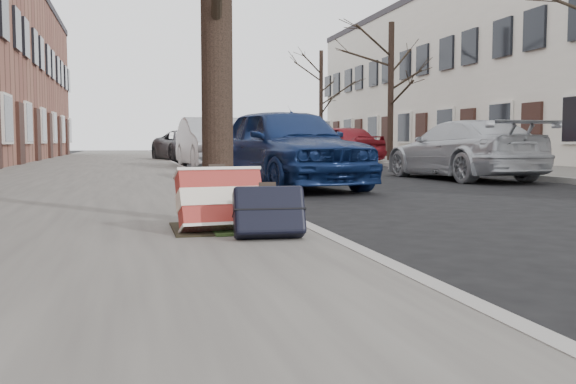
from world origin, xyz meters
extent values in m
plane|color=black|center=(0.00, 0.00, 0.00)|extent=(120.00, 120.00, 0.00)
cube|color=slate|center=(-3.70, 15.00, 0.06)|extent=(5.00, 70.00, 0.12)
cube|color=slate|center=(7.80, 15.00, 0.06)|extent=(4.00, 70.00, 0.12)
cube|color=black|center=(-2.00, 1.20, 0.13)|extent=(0.85, 0.85, 0.02)
cube|color=maroon|center=(-2.05, 1.02, 0.38)|extent=(0.72, 0.45, 0.52)
cube|color=black|center=(-1.75, 0.57, 0.33)|extent=(0.55, 0.35, 0.42)
imported|color=#0F204F|center=(0.05, 7.37, 0.76)|extent=(2.55, 4.68, 1.51)
imported|color=#B0B3B8|center=(-0.34, 14.84, 0.78)|extent=(1.93, 4.84, 1.57)
imported|color=#3F3E44|center=(-0.39, 22.40, 0.67)|extent=(3.02, 5.10, 1.33)
imported|color=#B7BAC0|center=(4.51, 8.98, 0.66)|extent=(2.17, 4.65, 1.31)
imported|color=maroon|center=(4.97, 19.35, 0.74)|extent=(2.93, 4.66, 1.48)
cylinder|color=black|center=(7.20, 19.44, 2.79)|extent=(0.23, 0.23, 5.35)
cylinder|color=black|center=(7.20, 28.84, 2.89)|extent=(0.21, 0.21, 5.54)
camera|label=1|loc=(-2.76, -4.11, 0.85)|focal=40.00mm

